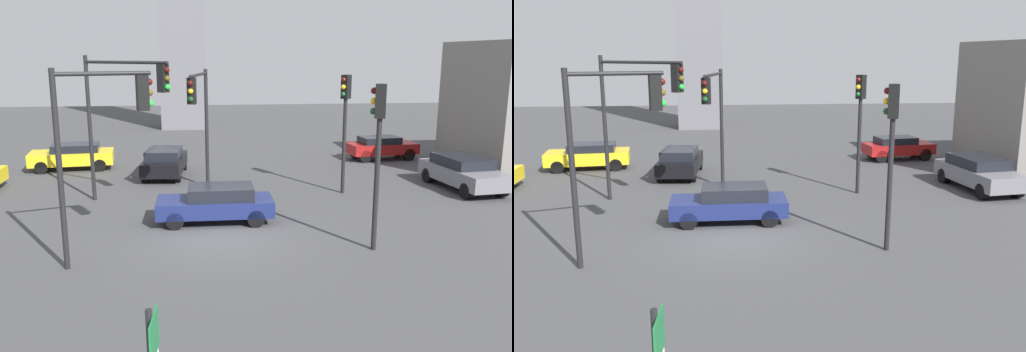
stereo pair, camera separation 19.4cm
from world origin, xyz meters
TOP-DOWN VIEW (x-y plane):
  - ground_plane at (0.00, 0.00)m, footprint 95.00×95.00m
  - traffic_light_0 at (-0.59, 5.48)m, footprint 0.86×3.70m
  - traffic_light_1 at (4.65, -1.56)m, footprint 0.49×0.41m
  - traffic_light_2 at (-3.39, -1.76)m, footprint 2.63×1.00m
  - traffic_light_3 at (5.54, 5.38)m, footprint 0.48×0.45m
  - traffic_light_4 at (-3.56, 4.24)m, footprint 3.48×2.74m
  - car_0 at (11.14, 5.51)m, footprint 2.49×4.74m
  - car_2 at (-2.36, 9.60)m, footprint 2.16×4.24m
  - car_3 at (9.81, 12.66)m, footprint 4.08×2.05m
  - car_4 at (-0.08, 1.80)m, footprint 4.17×1.71m
  - car_5 at (-7.25, 11.76)m, footprint 4.39×2.28m

SIDE VIEW (x-z plane):
  - ground_plane at x=0.00m, z-range 0.00..0.00m
  - car_4 at x=-0.08m, z-range 0.04..1.38m
  - car_3 at x=9.81m, z-range 0.06..1.39m
  - car_5 at x=-7.25m, z-range 0.05..1.42m
  - car_2 at x=-2.36m, z-range 0.03..1.44m
  - car_0 at x=11.14m, z-range 0.05..1.53m
  - traffic_light_3 at x=5.54m, z-range 1.01..6.12m
  - traffic_light_1 at x=4.65m, z-range 1.01..6.12m
  - traffic_light_0 at x=-0.59m, z-range 1.19..6.50m
  - traffic_light_2 at x=-3.39m, z-range 1.18..6.79m
  - traffic_light_4 at x=-3.56m, z-range 1.29..7.20m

